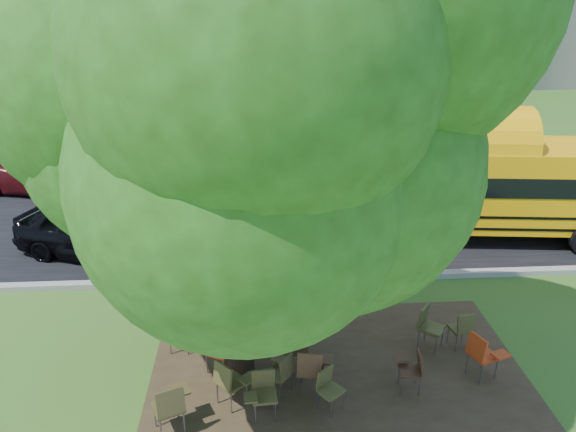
{
  "coord_description": "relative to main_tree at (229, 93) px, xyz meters",
  "views": [
    {
      "loc": [
        -0.49,
        -9.24,
        6.74
      ],
      "look_at": [
        0.32,
        3.49,
        1.55
      ],
      "focal_mm": 35.0,
      "sensor_mm": 36.0,
      "label": 1
    }
  ],
  "objects": [
    {
      "name": "ground",
      "position": [
        0.85,
        0.52,
        -5.25
      ],
      "size": [
        160.0,
        160.0,
        0.0
      ],
      "primitive_type": "plane",
      "color": "#315A1C",
      "rests_on": "ground"
    },
    {
      "name": "dirt_patch",
      "position": [
        1.85,
        0.02,
        -5.23
      ],
      "size": [
        7.0,
        4.5,
        0.03
      ],
      "primitive_type": "cube",
      "color": "#382819",
      "rests_on": "ground"
    },
    {
      "name": "asphalt_road",
      "position": [
        0.85,
        7.52,
        -5.23
      ],
      "size": [
        80.0,
        8.0,
        0.04
      ],
      "primitive_type": "cube",
      "color": "black",
      "rests_on": "ground"
    },
    {
      "name": "kerb_near",
      "position": [
        0.85,
        3.52,
        -5.18
      ],
      "size": [
        80.0,
        0.25,
        0.14
      ],
      "primitive_type": "cube",
      "color": "gray",
      "rests_on": "ground"
    },
    {
      "name": "kerb_far",
      "position": [
        0.85,
        11.62,
        -5.18
      ],
      "size": [
        80.0,
        0.25,
        0.14
      ],
      "primitive_type": "cube",
      "color": "gray",
      "rests_on": "ground"
    },
    {
      "name": "bg_tree_2",
      "position": [
        -4.15,
        16.52,
        -1.04
      ],
      "size": [
        4.8,
        4.8,
        6.62
      ],
      "color": "black",
      "rests_on": "ground"
    },
    {
      "name": "bg_tree_3",
      "position": [
        8.85,
        14.52,
        -0.22
      ],
      "size": [
        5.6,
        5.6,
        7.84
      ],
      "color": "black",
      "rests_on": "ground"
    },
    {
      "name": "main_tree",
      "position": [
        0.0,
        0.0,
        0.0
      ],
      "size": [
        7.14,
        7.14,
        8.83
      ],
      "color": "black",
      "rests_on": "ground"
    },
    {
      "name": "school_bus",
      "position": [
        6.67,
        5.94,
        -3.66
      ],
      "size": [
        11.4,
        3.61,
        2.74
      ],
      "rotation": [
        0.0,
        0.0,
        -0.11
      ],
      "color": "#FFAE08",
      "rests_on": "ground"
    },
    {
      "name": "chair_0",
      "position": [
        -1.06,
        -1.48,
        -4.65
      ],
      "size": [
        0.66,
        0.76,
        0.97
      ],
      "rotation": [
        0.0,
        0.0,
        0.4
      ],
      "color": "#483C1F",
      "rests_on": "ground"
    },
    {
      "name": "chair_1",
      "position": [
        -0.13,
        -0.9,
        -4.68
      ],
      "size": [
        0.79,
        0.63,
        0.92
      ],
      "rotation": [
        0.0,
        0.0,
        -0.82
      ],
      "color": "#4F4722",
      "rests_on": "ground"
    },
    {
      "name": "chair_2",
      "position": [
        0.77,
        -0.61,
        -4.74
      ],
      "size": [
        0.56,
        0.71,
        0.83
      ],
      "rotation": [
        0.0,
        0.0,
        0.92
      ],
      "color": "#4E4422",
      "rests_on": "ground"
    },
    {
      "name": "chair_3",
      "position": [
        0.41,
        -1.15,
        -4.72
      ],
      "size": [
        0.56,
        0.54,
        0.86
      ],
      "rotation": [
        0.0,
        0.0,
        3.21
      ],
      "color": "#4E4622",
      "rests_on": "ground"
    },
    {
      "name": "chair_4",
      "position": [
        1.29,
        -0.66,
        -4.66
      ],
      "size": [
        0.69,
        0.55,
        0.94
      ],
      "rotation": [
        0.0,
        0.0,
        -0.19
      ],
      "color": "#4F301C",
      "rests_on": "ground"
    },
    {
      "name": "chair_5",
      "position": [
        1.53,
        -1.06,
        -4.77
      ],
      "size": [
        0.53,
        0.66,
        0.78
      ],
      "rotation": [
        0.0,
        0.0,
        3.83
      ],
      "color": "#4F4D22",
      "rests_on": "ground"
    },
    {
      "name": "chair_6",
      "position": [
        3.09,
        -0.65,
        -4.75
      ],
      "size": [
        0.48,
        0.56,
        0.81
      ],
      "rotation": [
        0.0,
        0.0,
        1.49
      ],
      "color": "#452718",
      "rests_on": "ground"
    },
    {
      "name": "chair_7",
      "position": [
        4.45,
        -0.42,
        -4.67
      ],
      "size": [
        0.73,
        0.64,
        0.94
      ],
      "rotation": [
        0.0,
        0.0,
        -1.19
      ],
      "color": "#B53813",
      "rests_on": "ground"
    },
    {
      "name": "chair_8",
      "position": [
        -1.12,
        0.83,
        -4.71
      ],
      "size": [
        0.52,
        0.61,
        0.88
      ],
      "rotation": [
        0.0,
        0.0,
        1.46
      ],
      "color": "#472819",
      "rests_on": "ground"
    },
    {
      "name": "chair_9",
      "position": [
        -0.36,
        0.14,
        -4.69
      ],
      "size": [
        0.75,
        0.59,
        0.9
      ],
      "rotation": [
        0.0,
        0.0,
        2.65
      ],
      "color": "red",
      "rests_on": "ground"
    },
    {
      "name": "chair_10",
      "position": [
        0.85,
        1.16,
        -4.76
      ],
      "size": [
        0.51,
        0.65,
        0.79
      ],
      "rotation": [
        0.0,
        0.0,
        -1.99
      ],
      "color": "#47451F",
      "rests_on": "ground"
    },
    {
      "name": "chair_11",
      "position": [
        1.07,
        0.03,
        -4.71
      ],
      "size": [
        0.59,
        0.63,
        0.87
      ],
      "rotation": [
        0.0,
        0.0,
        0.25
      ],
      "color": "#433018",
      "rests_on": "ground"
    },
    {
      "name": "chair_12",
      "position": [
        3.74,
        0.56,
        -4.67
      ],
      "size": [
        0.63,
        0.8,
        0.93
      ],
      "rotation": [
        0.0,
        0.0,
        4.04
      ],
      "color": "#46441E",
      "rests_on": "ground"
    },
    {
      "name": "chair_13",
      "position": [
        4.44,
        0.53,
        -4.73
      ],
      "size": [
        0.57,
        0.58,
        0.84
      ],
      "rotation": [
        0.0,
        0.0,
        0.19
      ],
      "color": "#46431E",
      "rests_on": "ground"
    },
    {
      "name": "black_car",
      "position": [
        -3.86,
        5.29,
        -4.49
      ],
      "size": [
        4.79,
        3.24,
        1.51
      ],
      "primitive_type": "imported",
      "rotation": [
        0.0,
        0.0,
        1.21
      ],
      "color": "black",
      "rests_on": "ground"
    },
    {
      "name": "bg_car_red",
      "position": [
        -6.63,
        10.73,
        -4.51
      ],
      "size": [
        5.77,
        3.87,
        1.47
      ],
      "primitive_type": "imported",
      "rotation": [
        0.0,
        0.0,
        1.28
      ],
      "color": "#500D11",
      "rests_on": "ground"
    }
  ]
}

